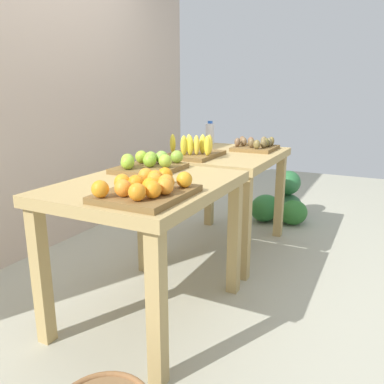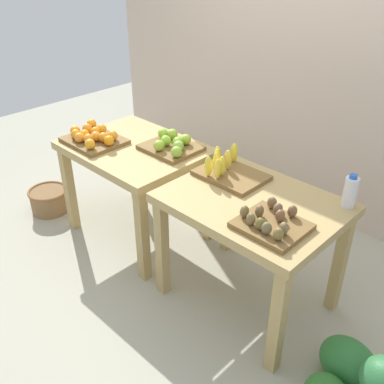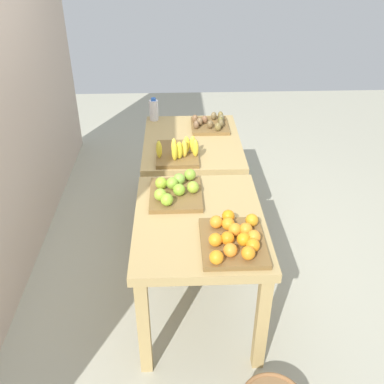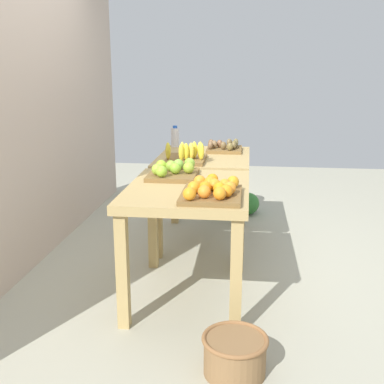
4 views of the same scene
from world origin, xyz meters
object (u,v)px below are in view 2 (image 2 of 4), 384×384
object	(u,v)px
orange_bin	(93,137)
wicker_basket	(49,199)
banana_crate	(227,170)
apple_bin	(172,145)
display_table_right	(252,216)
display_table_left	(135,160)
water_bottle	(350,192)
kiwi_bin	(271,223)

from	to	relation	value
orange_bin	wicker_basket	xyz separation A→B (m)	(-0.58, -0.17, -0.73)
orange_bin	banana_crate	distance (m)	1.12
orange_bin	apple_bin	world-z (taller)	apple_bin
display_table_right	banana_crate	size ratio (longest dim) A/B	2.36
orange_bin	wicker_basket	bearing A→B (deg)	-163.55
display_table_left	orange_bin	xyz separation A→B (m)	(-0.27, -0.18, 0.16)
display_table_left	wicker_basket	bearing A→B (deg)	-157.42
water_bottle	orange_bin	bearing A→B (deg)	-164.43
display_table_left	banana_crate	xyz separation A→B (m)	(0.81, 0.12, 0.16)
display_table_right	wicker_basket	size ratio (longest dim) A/B	2.98
banana_crate	wicker_basket	size ratio (longest dim) A/B	1.26
apple_bin	wicker_basket	bearing A→B (deg)	-155.86
display_table_left	orange_bin	size ratio (longest dim) A/B	2.27
orange_bin	water_bottle	xyz separation A→B (m)	(1.82, 0.51, 0.05)
apple_bin	orange_bin	bearing A→B (deg)	-148.35
display_table_left	banana_crate	size ratio (longest dim) A/B	2.36
display_table_right	kiwi_bin	distance (m)	0.33
display_table_left	display_table_right	distance (m)	1.12
banana_crate	apple_bin	bearing A→B (deg)	177.20
display_table_right	banana_crate	xyz separation A→B (m)	(-0.31, 0.12, 0.16)
display_table_left	display_table_right	xyz separation A→B (m)	(1.12, 0.00, 0.00)
banana_crate	kiwi_bin	world-z (taller)	banana_crate
apple_bin	wicker_basket	xyz separation A→B (m)	(-1.10, -0.49, -0.72)
kiwi_bin	wicker_basket	size ratio (longest dim) A/B	1.03
display_table_right	orange_bin	world-z (taller)	orange_bin
display_table_left	kiwi_bin	xyz separation A→B (m)	(1.36, -0.17, 0.15)
kiwi_bin	banana_crate	bearing A→B (deg)	152.62
display_table_right	wicker_basket	distance (m)	2.07
display_table_left	water_bottle	world-z (taller)	water_bottle
kiwi_bin	water_bottle	distance (m)	0.54
display_table_left	orange_bin	distance (m)	0.36
display_table_right	water_bottle	world-z (taller)	water_bottle
orange_bin	apple_bin	size ratio (longest dim) A/B	1.09
orange_bin	apple_bin	xyz separation A→B (m)	(0.52, 0.32, -0.00)
orange_bin	banana_crate	size ratio (longest dim) A/B	1.04
apple_bin	wicker_basket	size ratio (longest dim) A/B	1.20
kiwi_bin	water_bottle	size ratio (longest dim) A/B	1.74
display_table_right	orange_bin	distance (m)	1.41
kiwi_bin	display_table_right	bearing A→B (deg)	145.31
display_table_left	water_bottle	xyz separation A→B (m)	(1.56, 0.33, 0.21)
orange_bin	kiwi_bin	xyz separation A→B (m)	(1.63, 0.01, -0.01)
apple_bin	water_bottle	size ratio (longest dim) A/B	2.03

